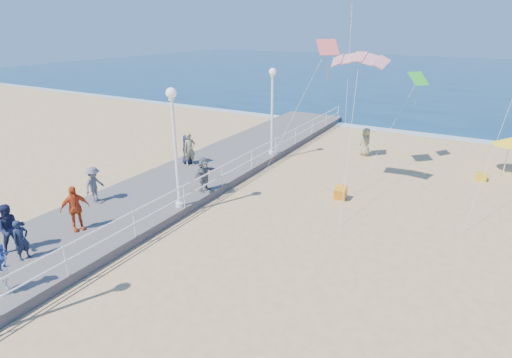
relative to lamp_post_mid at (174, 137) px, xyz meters
The scene contains 22 objects.
ground 6.48m from the lamp_post_mid, ahead, with size 160.00×160.00×0.00m, color tan.
ocean 65.32m from the lamp_post_mid, 85.29° to the left, with size 160.00×90.00×0.05m, color #0C2F4D.
surf_line 21.50m from the lamp_post_mid, 75.37° to the left, with size 160.00×1.20×0.04m, color silver.
boardwalk 4.07m from the lamp_post_mid, behind, with size 5.00×44.00×0.40m, color #68625E.
railing 2.43m from the lamp_post_mid, ahead, with size 0.05×42.00×0.55m.
lamp_post_mid is the anchor object (origin of this frame).
lamp_post_far 9.00m from the lamp_post_mid, 90.00° to the left, with size 0.44×0.44×5.32m.
toddler_held 7.68m from the lamp_post_mid, 93.63° to the right, with size 0.40×0.31×0.81m, color #3059B6.
spectator_0 6.85m from the lamp_post_mid, 107.59° to the right, with size 0.54×0.35×1.47m, color #172034.
spectator_2 4.67m from the lamp_post_mid, 157.99° to the right, with size 1.09×0.63×1.69m, color slate.
spectator_3 4.88m from the lamp_post_mid, 119.25° to the right, with size 1.10×0.46×1.88m, color #D0471A.
spectator_4 6.49m from the lamp_post_mid, 125.08° to the left, with size 0.86×0.56×1.75m, color #1B1B3B.
spectator_5 3.16m from the lamp_post_mid, 92.98° to the left, with size 1.60×0.51×1.72m, color slate.
spectator_6 6.21m from the lamp_post_mid, 123.43° to the left, with size 0.69×0.45×1.89m, color #828159.
spectator_7 6.92m from the lamp_post_mid, 113.66° to the right, with size 0.91×0.71×1.88m, color #1C1F3E.
beach_walker_c 14.09m from the lamp_post_mid, 69.21° to the left, with size 0.91×0.59×1.86m, color gray.
box_kite 8.51m from the lamp_post_mid, 41.89° to the left, with size 0.55×0.55×0.60m, color #DF540D.
beach_umbrella 18.85m from the lamp_post_mid, 46.60° to the left, with size 1.90×1.90×2.14m.
beach_chair_left 16.92m from the lamp_post_mid, 44.62° to the left, with size 0.55×0.55×0.40m, color gold.
kite_parafoil 9.11m from the lamp_post_mid, 46.99° to the left, with size 2.65×0.90×0.30m, color red, non-canonical shape.
kite_diamond_pink 10.31m from the lamp_post_mid, 70.58° to the left, with size 1.12×1.12×0.02m, color #E75655.
kite_diamond_green 14.77m from the lamp_post_mid, 58.64° to the left, with size 1.04×1.04×0.02m, color green.
Camera 1 is at (5.79, -12.57, 8.10)m, focal length 28.00 mm.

